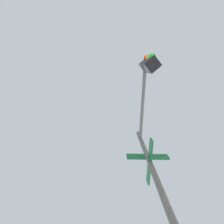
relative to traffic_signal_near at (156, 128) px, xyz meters
name	(u,v)px	position (x,y,z in m)	size (l,w,h in m)	color
traffic_signal_near	(156,128)	(0.00, 0.00, 0.00)	(2.19, 2.00, 6.40)	#474C47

